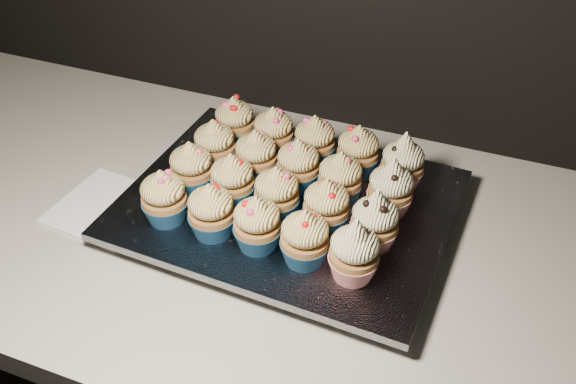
% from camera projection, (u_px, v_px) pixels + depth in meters
% --- Properties ---
extents(worktop, '(2.44, 0.64, 0.04)m').
position_uv_depth(worktop, '(290.00, 242.00, 0.93)').
color(worktop, beige).
rests_on(worktop, cabinet).
extents(napkin, '(0.16, 0.16, 0.00)m').
position_uv_depth(napkin, '(107.00, 207.00, 0.96)').
color(napkin, white).
rests_on(napkin, worktop).
extents(baking_tray, '(0.43, 0.34, 0.02)m').
position_uv_depth(baking_tray, '(288.00, 213.00, 0.93)').
color(baking_tray, black).
rests_on(baking_tray, worktop).
extents(foil_lining, '(0.47, 0.38, 0.01)m').
position_uv_depth(foil_lining, '(288.00, 204.00, 0.92)').
color(foil_lining, silver).
rests_on(foil_lining, baking_tray).
extents(cupcake_0, '(0.06, 0.06, 0.08)m').
position_uv_depth(cupcake_0, '(164.00, 197.00, 0.86)').
color(cupcake_0, navy).
rests_on(cupcake_0, foil_lining).
extents(cupcake_1, '(0.06, 0.06, 0.08)m').
position_uv_depth(cupcake_1, '(211.00, 211.00, 0.84)').
color(cupcake_1, navy).
rests_on(cupcake_1, foil_lining).
extents(cupcake_2, '(0.06, 0.06, 0.08)m').
position_uv_depth(cupcake_2, '(257.00, 224.00, 0.82)').
color(cupcake_2, navy).
rests_on(cupcake_2, foil_lining).
extents(cupcake_3, '(0.06, 0.06, 0.08)m').
position_uv_depth(cupcake_3, '(305.00, 238.00, 0.80)').
color(cupcake_3, navy).
rests_on(cupcake_3, foil_lining).
extents(cupcake_4, '(0.06, 0.06, 0.10)m').
position_uv_depth(cupcake_4, '(354.00, 252.00, 0.78)').
color(cupcake_4, red).
rests_on(cupcake_4, foil_lining).
extents(cupcake_5, '(0.06, 0.06, 0.08)m').
position_uv_depth(cupcake_5, '(192.00, 168.00, 0.91)').
color(cupcake_5, navy).
rests_on(cupcake_5, foil_lining).
extents(cupcake_6, '(0.06, 0.06, 0.08)m').
position_uv_depth(cupcake_6, '(232.00, 181.00, 0.89)').
color(cupcake_6, navy).
rests_on(cupcake_6, foil_lining).
extents(cupcake_7, '(0.06, 0.06, 0.08)m').
position_uv_depth(cupcake_7, '(277.00, 194.00, 0.87)').
color(cupcake_7, navy).
rests_on(cupcake_7, foil_lining).
extents(cupcake_8, '(0.06, 0.06, 0.08)m').
position_uv_depth(cupcake_8, '(326.00, 206.00, 0.85)').
color(cupcake_8, navy).
rests_on(cupcake_8, foil_lining).
extents(cupcake_9, '(0.06, 0.06, 0.10)m').
position_uv_depth(cupcake_9, '(375.00, 221.00, 0.82)').
color(cupcake_9, red).
rests_on(cupcake_9, foil_lining).
extents(cupcake_10, '(0.06, 0.06, 0.08)m').
position_uv_depth(cupcake_10, '(215.00, 145.00, 0.96)').
color(cupcake_10, navy).
rests_on(cupcake_10, foil_lining).
extents(cupcake_11, '(0.06, 0.06, 0.08)m').
position_uv_depth(cupcake_11, '(256.00, 156.00, 0.94)').
color(cupcake_11, navy).
rests_on(cupcake_11, foil_lining).
extents(cupcake_12, '(0.06, 0.06, 0.08)m').
position_uv_depth(cupcake_12, '(298.00, 165.00, 0.92)').
color(cupcake_12, navy).
rests_on(cupcake_12, foil_lining).
extents(cupcake_13, '(0.06, 0.06, 0.08)m').
position_uv_depth(cupcake_13, '(340.00, 179.00, 0.90)').
color(cupcake_13, navy).
rests_on(cupcake_13, foil_lining).
extents(cupcake_14, '(0.06, 0.06, 0.10)m').
position_uv_depth(cupcake_14, '(391.00, 188.00, 0.87)').
color(cupcake_14, red).
rests_on(cupcake_14, foil_lining).
extents(cupcake_15, '(0.06, 0.06, 0.08)m').
position_uv_depth(cupcake_15, '(235.00, 122.00, 1.01)').
color(cupcake_15, navy).
rests_on(cupcake_15, foil_lining).
extents(cupcake_16, '(0.06, 0.06, 0.08)m').
position_uv_depth(cupcake_16, '(273.00, 133.00, 0.99)').
color(cupcake_16, navy).
rests_on(cupcake_16, foil_lining).
extents(cupcake_17, '(0.06, 0.06, 0.08)m').
position_uv_depth(cupcake_17, '(314.00, 141.00, 0.97)').
color(cupcake_17, navy).
rests_on(cupcake_17, foil_lining).
extents(cupcake_18, '(0.06, 0.06, 0.08)m').
position_uv_depth(cupcake_18, '(358.00, 152.00, 0.95)').
color(cupcake_18, navy).
rests_on(cupcake_18, foil_lining).
extents(cupcake_19, '(0.06, 0.06, 0.10)m').
position_uv_depth(cupcake_19, '(403.00, 163.00, 0.92)').
color(cupcake_19, red).
rests_on(cupcake_19, foil_lining).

